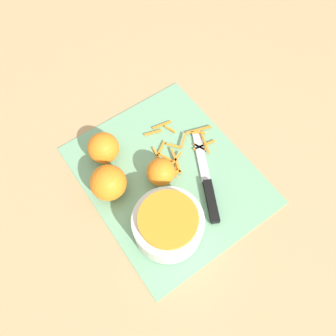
{
  "coord_description": "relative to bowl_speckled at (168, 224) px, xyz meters",
  "views": [
    {
      "loc": [
        -0.28,
        0.2,
        0.71
      ],
      "look_at": [
        0.0,
        0.0,
        0.04
      ],
      "focal_mm": 35.0,
      "sensor_mm": 36.0,
      "label": 1
    }
  ],
  "objects": [
    {
      "name": "orange_back",
      "position": [
        0.16,
        0.05,
        0.0
      ],
      "size": [
        0.08,
        0.08,
        0.08
      ],
      "color": "orange",
      "rests_on": "cutting_board"
    },
    {
      "name": "orange_left",
      "position": [
        0.24,
        0.02,
        -0.0
      ],
      "size": [
        0.08,
        0.08,
        0.08
      ],
      "color": "orange",
      "rests_on": "cutting_board"
    },
    {
      "name": "ground_plane",
      "position": [
        0.11,
        -0.08,
        -0.05
      ],
      "size": [
        4.0,
        4.0,
        0.0
      ],
      "primitive_type": "plane",
      "color": "tan"
    },
    {
      "name": "orange_right",
      "position": [
        0.11,
        -0.06,
        -0.01
      ],
      "size": [
        0.07,
        0.07,
        0.07
      ],
      "color": "orange",
      "rests_on": "cutting_board"
    },
    {
      "name": "knife",
      "position": [
        0.02,
        -0.13,
        -0.03
      ],
      "size": [
        0.23,
        0.14,
        0.02
      ],
      "rotation": [
        0.0,
        0.0,
        -0.48
      ],
      "color": "black",
      "rests_on": "cutting_board"
    },
    {
      "name": "peel_pile",
      "position": [
        0.16,
        -0.14,
        -0.04
      ],
      "size": [
        0.15,
        0.2,
        0.01
      ],
      "color": "orange",
      "rests_on": "cutting_board"
    },
    {
      "name": "cutting_board",
      "position": [
        0.11,
        -0.08,
        -0.04
      ],
      "size": [
        0.44,
        0.37,
        0.01
      ],
      "color": "#75AD84",
      "rests_on": "ground_plane"
    },
    {
      "name": "bowl_speckled",
      "position": [
        0.0,
        0.0,
        0.0
      ],
      "size": [
        0.15,
        0.15,
        0.08
      ],
      "color": "silver",
      "rests_on": "cutting_board"
    }
  ]
}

